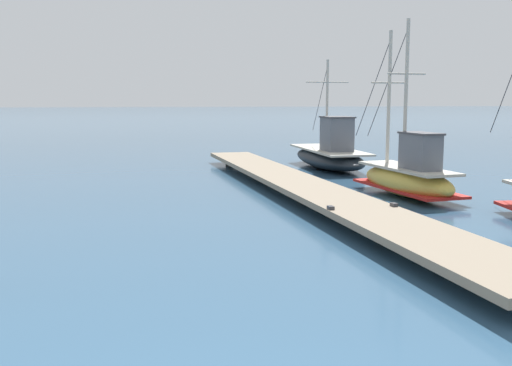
# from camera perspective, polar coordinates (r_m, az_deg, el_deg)

# --- Properties ---
(floating_dock) EXTENTS (3.26, 21.68, 0.53)m
(floating_dock) POSITION_cam_1_polar(r_m,az_deg,el_deg) (18.22, 4.48, -0.27)
(floating_dock) COLOR gray
(floating_dock) RESTS_ON ground
(fishing_boat_1) EXTENTS (1.97, 5.73, 5.35)m
(fishing_boat_1) POSITION_cam_1_polar(r_m,az_deg,el_deg) (18.96, 14.22, 0.64)
(fishing_boat_1) COLOR gold
(fishing_boat_1) RESTS_ON ground
(fishing_boat_2) EXTENTS (2.24, 6.60, 4.62)m
(fishing_boat_2) POSITION_cam_1_polar(r_m,az_deg,el_deg) (25.95, 6.99, 2.72)
(fishing_boat_2) COLOR black
(fishing_boat_2) RESTS_ON ground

